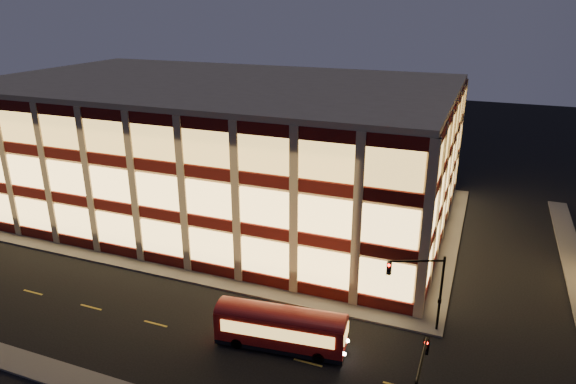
% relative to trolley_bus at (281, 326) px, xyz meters
% --- Properties ---
extents(ground, '(200.00, 200.00, 0.00)m').
position_rel_trolley_bus_xyz_m(ground, '(-13.66, 5.02, -1.68)').
color(ground, black).
rests_on(ground, ground).
extents(sidewalk_office_south, '(54.00, 2.00, 0.15)m').
position_rel_trolley_bus_xyz_m(sidewalk_office_south, '(-16.66, 6.02, -1.60)').
color(sidewalk_office_south, '#514F4C').
rests_on(sidewalk_office_south, ground).
extents(sidewalk_office_east, '(2.00, 30.00, 0.15)m').
position_rel_trolley_bus_xyz_m(sidewalk_office_east, '(9.34, 22.02, -1.60)').
color(sidewalk_office_east, '#514F4C').
rests_on(sidewalk_office_east, ground).
extents(sidewalk_tower_west, '(2.00, 30.00, 0.15)m').
position_rel_trolley_bus_xyz_m(sidewalk_tower_west, '(20.34, 22.02, -1.60)').
color(sidewalk_tower_west, '#514F4C').
rests_on(sidewalk_tower_west, ground).
extents(sidewalk_near, '(100.00, 2.00, 0.15)m').
position_rel_trolley_bus_xyz_m(sidewalk_near, '(-13.66, -7.98, -1.60)').
color(sidewalk_near, '#514F4C').
rests_on(sidewalk_near, ground).
extents(office_building, '(50.45, 30.45, 14.50)m').
position_rel_trolley_bus_xyz_m(office_building, '(-16.58, 21.93, 5.57)').
color(office_building, tan).
rests_on(office_building, ground).
extents(traffic_signal_far, '(3.79, 1.87, 6.00)m').
position_rel_trolley_bus_xyz_m(traffic_signal_far, '(8.55, 5.26, 2.43)').
color(traffic_signal_far, black).
rests_on(traffic_signal_far, ground).
extents(trolley_bus, '(9.14, 3.21, 3.03)m').
position_rel_trolley_bus_xyz_m(trolley_bus, '(0.00, 0.00, 0.00)').
color(trolley_bus, '#900A07').
rests_on(trolley_bus, ground).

